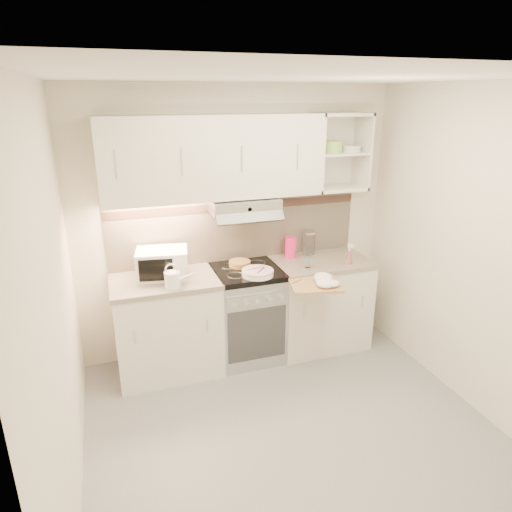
{
  "coord_description": "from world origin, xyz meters",
  "views": [
    {
      "loc": [
        -1.17,
        -2.6,
        2.4
      ],
      "look_at": [
        0.04,
        0.95,
        1.07
      ],
      "focal_mm": 32.0,
      "sensor_mm": 36.0,
      "label": 1
    }
  ],
  "objects_px": {
    "pink_pitcher": "(290,247)",
    "spray_bottle": "(349,255)",
    "watering_can": "(173,279)",
    "plate_stack": "(258,273)",
    "electric_range": "(247,313)",
    "glass_jar": "(309,243)",
    "cutting_board": "(315,284)",
    "microwave": "(162,263)"
  },
  "relations": [
    {
      "from": "plate_stack",
      "to": "cutting_board",
      "type": "relative_size",
      "value": 0.67
    },
    {
      "from": "watering_can",
      "to": "electric_range",
      "type": "bearing_deg",
      "value": 37.43
    },
    {
      "from": "watering_can",
      "to": "plate_stack",
      "type": "bearing_deg",
      "value": 23.03
    },
    {
      "from": "pink_pitcher",
      "to": "spray_bottle",
      "type": "relative_size",
      "value": 1.04
    },
    {
      "from": "watering_can",
      "to": "microwave",
      "type": "bearing_deg",
      "value": 120.77
    },
    {
      "from": "microwave",
      "to": "glass_jar",
      "type": "bearing_deg",
      "value": 14.8
    },
    {
      "from": "pink_pitcher",
      "to": "spray_bottle",
      "type": "bearing_deg",
      "value": -20.13
    },
    {
      "from": "spray_bottle",
      "to": "watering_can",
      "type": "bearing_deg",
      "value": 167.13
    },
    {
      "from": "watering_can",
      "to": "plate_stack",
      "type": "height_order",
      "value": "watering_can"
    },
    {
      "from": "glass_jar",
      "to": "spray_bottle",
      "type": "distance_m",
      "value": 0.44
    },
    {
      "from": "watering_can",
      "to": "pink_pitcher",
      "type": "height_order",
      "value": "watering_can"
    },
    {
      "from": "microwave",
      "to": "glass_jar",
      "type": "distance_m",
      "value": 1.47
    },
    {
      "from": "pink_pitcher",
      "to": "plate_stack",
      "type": "bearing_deg",
      "value": -126.78
    },
    {
      "from": "plate_stack",
      "to": "glass_jar",
      "type": "distance_m",
      "value": 0.78
    },
    {
      "from": "watering_can",
      "to": "glass_jar",
      "type": "height_order",
      "value": "glass_jar"
    },
    {
      "from": "electric_range",
      "to": "cutting_board",
      "type": "bearing_deg",
      "value": -44.77
    },
    {
      "from": "spray_bottle",
      "to": "microwave",
      "type": "bearing_deg",
      "value": 157.98
    },
    {
      "from": "microwave",
      "to": "electric_range",
      "type": "bearing_deg",
      "value": 4.61
    },
    {
      "from": "microwave",
      "to": "cutting_board",
      "type": "distance_m",
      "value": 1.33
    },
    {
      "from": "glass_jar",
      "to": "cutting_board",
      "type": "distance_m",
      "value": 0.72
    },
    {
      "from": "microwave",
      "to": "watering_can",
      "type": "relative_size",
      "value": 1.99
    },
    {
      "from": "electric_range",
      "to": "glass_jar",
      "type": "relative_size",
      "value": 3.88
    },
    {
      "from": "electric_range",
      "to": "cutting_board",
      "type": "distance_m",
      "value": 0.78
    },
    {
      "from": "microwave",
      "to": "glass_jar",
      "type": "relative_size",
      "value": 2.07
    },
    {
      "from": "microwave",
      "to": "plate_stack",
      "type": "distance_m",
      "value": 0.83
    },
    {
      "from": "watering_can",
      "to": "pink_pitcher",
      "type": "xyz_separation_m",
      "value": [
        1.2,
        0.38,
        0.03
      ]
    },
    {
      "from": "spray_bottle",
      "to": "cutting_board",
      "type": "distance_m",
      "value": 0.59
    },
    {
      "from": "plate_stack",
      "to": "pink_pitcher",
      "type": "xyz_separation_m",
      "value": [
        0.46,
        0.35,
        0.08
      ]
    },
    {
      "from": "electric_range",
      "to": "plate_stack",
      "type": "height_order",
      "value": "plate_stack"
    },
    {
      "from": "electric_range",
      "to": "watering_can",
      "type": "relative_size",
      "value": 3.72
    },
    {
      "from": "watering_can",
      "to": "cutting_board",
      "type": "relative_size",
      "value": 0.58
    },
    {
      "from": "cutting_board",
      "to": "spray_bottle",
      "type": "bearing_deg",
      "value": 43.59
    },
    {
      "from": "pink_pitcher",
      "to": "glass_jar",
      "type": "xyz_separation_m",
      "value": [
        0.21,
        0.03,
        0.01
      ]
    },
    {
      "from": "electric_range",
      "to": "pink_pitcher",
      "type": "relative_size",
      "value": 4.38
    },
    {
      "from": "electric_range",
      "to": "plate_stack",
      "type": "xyz_separation_m",
      "value": [
        0.04,
        -0.18,
        0.48
      ]
    },
    {
      "from": "electric_range",
      "to": "plate_stack",
      "type": "bearing_deg",
      "value": -76.66
    },
    {
      "from": "electric_range",
      "to": "spray_bottle",
      "type": "height_order",
      "value": "spray_bottle"
    },
    {
      "from": "microwave",
      "to": "pink_pitcher",
      "type": "height_order",
      "value": "microwave"
    },
    {
      "from": "electric_range",
      "to": "cutting_board",
      "type": "height_order",
      "value": "electric_range"
    },
    {
      "from": "watering_can",
      "to": "pink_pitcher",
      "type": "distance_m",
      "value": 1.26
    },
    {
      "from": "spray_bottle",
      "to": "cutting_board",
      "type": "xyz_separation_m",
      "value": [
        -0.49,
        -0.3,
        -0.11
      ]
    },
    {
      "from": "spray_bottle",
      "to": "electric_range",
      "type": "bearing_deg",
      "value": 155.95
    }
  ]
}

